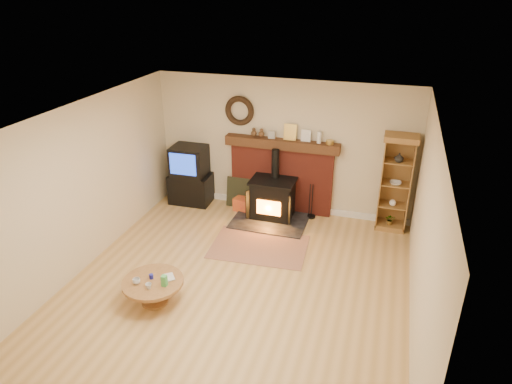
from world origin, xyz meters
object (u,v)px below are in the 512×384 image
(curio_cabinet, at_px, (395,183))
(coffee_table, at_px, (153,285))
(tv_unit, at_px, (190,176))
(wood_stove, at_px, (272,200))

(curio_cabinet, relative_size, coffee_table, 2.09)
(tv_unit, height_order, coffee_table, tv_unit)
(wood_stove, height_order, curio_cabinet, curio_cabinet)
(tv_unit, height_order, curio_cabinet, curio_cabinet)
(wood_stove, relative_size, coffee_table, 1.62)
(wood_stove, bearing_deg, tv_unit, 173.88)
(curio_cabinet, bearing_deg, tv_unit, -178.79)
(wood_stove, height_order, coffee_table, wood_stove)
(curio_cabinet, bearing_deg, coffee_table, -133.94)
(wood_stove, distance_m, tv_unit, 1.81)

